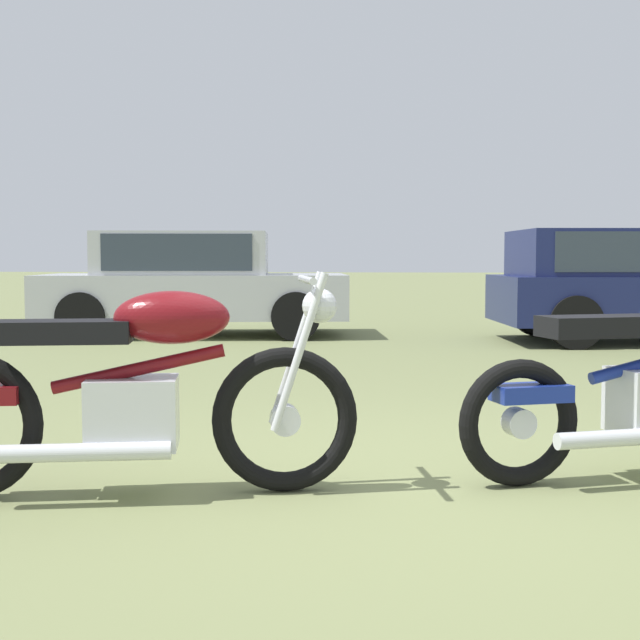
{
  "coord_description": "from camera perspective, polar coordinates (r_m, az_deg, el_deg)",
  "views": [
    {
      "loc": [
        -0.08,
        -4.04,
        1.08
      ],
      "look_at": [
        -0.68,
        2.15,
        0.63
      ],
      "focal_mm": 48.7,
      "sensor_mm": 36.0,
      "label": 1
    }
  ],
  "objects": [
    {
      "name": "ground_plane",
      "position": [
        4.18,
        6.61,
        -10.87
      ],
      "size": [
        120.0,
        120.0,
        0.0
      ],
      "primitive_type": "plane",
      "color": "olive"
    },
    {
      "name": "motorcycle_maroon",
      "position": [
        4.01,
        -12.17,
        -4.6
      ],
      "size": [
        2.07,
        0.79,
        1.02
      ],
      "rotation": [
        0.0,
        0.0,
        0.2
      ],
      "color": "black",
      "rests_on": "ground"
    },
    {
      "name": "car_silver",
      "position": [
        12.17,
        -8.51,
        2.74
      ],
      "size": [
        4.37,
        2.33,
        1.43
      ],
      "rotation": [
        0.0,
        0.0,
        0.14
      ],
      "color": "#B2B5BA",
      "rests_on": "ground"
    }
  ]
}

